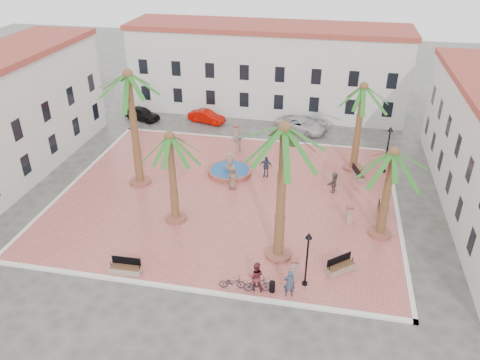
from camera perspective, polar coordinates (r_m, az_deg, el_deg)
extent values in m
plane|color=#56544F|center=(37.22, -1.51, -2.00)|extent=(120.00, 120.00, 0.00)
cube|color=#C96159|center=(37.18, -1.51, -1.90)|extent=(26.00, 22.00, 0.15)
cube|color=silver|center=(46.74, 1.48, 4.95)|extent=(26.30, 0.30, 0.16)
cube|color=silver|center=(28.65, -6.50, -13.09)|extent=(26.30, 0.30, 0.16)
cube|color=silver|center=(36.91, 18.63, -3.86)|extent=(0.30, 22.30, 0.16)
cube|color=silver|center=(41.71, -19.21, 0.04)|extent=(0.30, 22.30, 0.16)
cube|color=silver|center=(53.59, 3.28, 13.15)|extent=(30.00, 7.00, 9.00)
cube|color=#A23E32|center=(52.47, 3.43, 18.14)|extent=(30.40, 7.40, 0.50)
cube|color=black|center=(54.45, -11.38, 10.36)|extent=(1.00, 0.12, 1.60)
cube|color=black|center=(53.16, -7.57, 10.22)|extent=(1.00, 0.12, 1.60)
cube|color=black|center=(52.11, -3.60, 10.02)|extent=(1.00, 0.12, 1.60)
cube|color=black|center=(51.31, 0.52, 9.77)|extent=(1.00, 0.12, 1.60)
cube|color=black|center=(50.78, 4.73, 9.46)|extent=(1.00, 0.12, 1.60)
cube|color=black|center=(50.52, 9.00, 9.09)|extent=(1.00, 0.12, 1.60)
cube|color=black|center=(50.53, 13.29, 8.67)|extent=(1.00, 0.12, 1.60)
cube|color=black|center=(50.83, 17.54, 8.21)|extent=(1.00, 0.12, 1.60)
cube|color=black|center=(53.59, -11.70, 13.39)|extent=(1.00, 0.12, 1.60)
cube|color=black|center=(52.27, -7.79, 13.33)|extent=(1.00, 0.12, 1.60)
cube|color=black|center=(51.20, -3.70, 13.19)|extent=(1.00, 0.12, 1.60)
cube|color=black|center=(50.39, 0.53, 12.99)|extent=(1.00, 0.12, 1.60)
cube|color=black|center=(49.85, 4.87, 12.70)|extent=(1.00, 0.12, 1.60)
cube|color=black|center=(49.58, 9.27, 12.34)|extent=(1.00, 0.12, 1.60)
cube|color=black|center=(49.60, 13.68, 11.91)|extent=(1.00, 0.12, 1.60)
cube|color=black|center=(49.90, 18.05, 11.41)|extent=(1.00, 0.12, 1.60)
cube|color=black|center=(31.84, 26.45, -6.75)|extent=(0.12, 1.00, 1.60)
cube|color=black|center=(34.85, 25.21, -3.23)|extent=(0.12, 1.00, 1.60)
cube|color=black|center=(37.99, 24.17, -0.28)|extent=(0.12, 1.00, 1.60)
cube|color=black|center=(41.23, 23.30, 2.21)|extent=(0.12, 1.00, 1.60)
cube|color=black|center=(44.54, 22.55, 4.33)|extent=(0.12, 1.00, 1.60)
cube|color=black|center=(47.91, 21.90, 6.16)|extent=(0.12, 1.00, 1.60)
cube|color=black|center=(33.49, 26.28, 1.12)|extent=(0.12, 1.00, 1.60)
cube|color=black|center=(36.74, 25.11, 3.79)|extent=(0.12, 1.00, 1.60)
cube|color=black|center=(40.08, 24.13, 6.03)|extent=(0.12, 1.00, 1.60)
cube|color=black|center=(43.48, 23.29, 7.91)|extent=(0.12, 1.00, 1.60)
cube|color=black|center=(46.92, 22.57, 9.52)|extent=(0.12, 1.00, 1.60)
cube|color=silver|center=(43.14, -27.20, 6.23)|extent=(6.00, 24.00, 9.50)
cube|color=black|center=(40.92, -24.68, 1.70)|extent=(0.12, 1.00, 1.60)
cube|color=black|center=(43.84, -21.86, 4.09)|extent=(0.12, 1.00, 1.60)
cube|color=black|center=(46.93, -19.40, 6.16)|extent=(0.12, 1.00, 1.60)
cube|color=black|center=(50.14, -17.22, 7.97)|extent=(0.12, 1.00, 1.60)
cube|color=black|center=(39.76, -25.57, 5.53)|extent=(0.12, 1.00, 1.60)
cube|color=black|center=(42.77, -22.60, 7.72)|extent=(0.12, 1.00, 1.60)
cube|color=black|center=(45.92, -20.01, 9.60)|extent=(0.12, 1.00, 1.60)
cube|color=black|center=(49.20, -17.74, 11.22)|extent=(0.12, 1.00, 1.60)
cylinder|color=#A25446|center=(40.20, -1.24, 1.08)|extent=(3.79, 3.79, 0.36)
cylinder|color=#194C8C|center=(40.13, -1.24, 1.29)|extent=(3.34, 3.34, 0.05)
cylinder|color=gray|center=(40.12, -1.25, 1.31)|extent=(0.81, 0.81, 0.72)
cylinder|color=gray|center=(39.79, -1.26, 2.23)|extent=(0.54, 0.54, 1.08)
sphere|color=gray|center=(39.48, -1.27, 3.10)|extent=(0.40, 0.40, 0.40)
cylinder|color=#A25446|center=(39.61, -12.04, -0.15)|extent=(1.76, 1.76, 0.26)
cylinder|color=brown|center=(37.62, -12.75, 5.97)|extent=(0.57, 0.57, 8.94)
sphere|color=brown|center=(36.15, -13.54, 12.48)|extent=(0.77, 0.77, 0.77)
cylinder|color=#A25446|center=(34.47, -7.82, -4.58)|extent=(1.55, 1.55, 0.23)
cylinder|color=brown|center=(32.76, -8.20, 0.25)|extent=(0.50, 0.50, 6.39)
sphere|color=brown|center=(31.35, -8.61, 5.36)|extent=(0.68, 0.68, 0.68)
cylinder|color=#A25446|center=(30.80, 4.67, -9.00)|extent=(1.70, 1.70, 0.26)
cylinder|color=brown|center=(28.24, 5.04, -1.78)|extent=(0.55, 0.55, 8.77)
sphere|color=brown|center=(26.26, 5.45, 6.45)|extent=(0.74, 0.74, 0.74)
cylinder|color=#A25446|center=(34.02, 16.66, -6.17)|extent=(1.59, 1.59, 0.24)
cylinder|color=brown|center=(32.36, 17.44, -1.57)|extent=(0.52, 0.52, 6.12)
sphere|color=brown|center=(30.97, 18.27, 3.30)|extent=(0.70, 0.70, 0.70)
cylinder|color=#A25446|center=(42.10, 13.61, 1.49)|extent=(1.65, 1.65, 0.25)
cylinder|color=brown|center=(40.55, 14.22, 6.16)|extent=(0.54, 0.54, 7.21)
sphere|color=brown|center=(39.33, 14.86, 10.99)|extent=(0.72, 0.72, 0.72)
cube|color=gray|center=(30.18, -13.75, -10.61)|extent=(1.98, 0.65, 0.44)
cube|color=#56351E|center=(30.02, -13.80, -10.24)|extent=(1.87, 0.60, 0.07)
cube|color=black|center=(30.01, -13.70, -9.53)|extent=(1.86, 0.11, 0.55)
cylinder|color=black|center=(30.28, -15.47, -9.79)|extent=(0.05, 0.05, 0.33)
cylinder|color=black|center=(29.62, -12.15, -10.31)|extent=(0.05, 0.05, 0.33)
cube|color=gray|center=(30.12, 12.16, -10.49)|extent=(1.86, 1.71, 0.43)
cube|color=#56351E|center=(29.96, 12.21, -10.12)|extent=(1.75, 1.60, 0.06)
cube|color=black|center=(29.91, 11.98, -9.45)|extent=(1.43, 1.23, 0.54)
cylinder|color=black|center=(29.39, 10.85, -10.53)|extent=(0.05, 0.05, 0.32)
cylinder|color=black|center=(30.39, 13.58, -9.35)|extent=(0.05, 0.05, 0.32)
cube|color=gray|center=(35.80, 16.89, -4.10)|extent=(0.63, 1.98, 0.44)
cube|color=#56351E|center=(35.67, 16.94, -3.76)|extent=(0.57, 1.87, 0.07)
cube|color=black|center=(35.49, 16.63, -3.32)|extent=(0.08, 1.87, 0.55)
cylinder|color=black|center=(34.81, 17.05, -4.40)|extent=(0.05, 0.05, 0.33)
cylinder|color=black|center=(36.39, 16.90, -2.80)|extent=(0.05, 0.05, 0.33)
cube|color=gray|center=(40.69, 14.21, 0.53)|extent=(1.19, 1.98, 0.42)
cube|color=#56351E|center=(40.58, 14.25, 0.83)|extent=(1.10, 1.86, 0.06)
cube|color=black|center=(40.36, 14.00, 1.17)|extent=(0.66, 1.70, 0.53)
cylinder|color=black|center=(39.80, 14.73, 0.39)|extent=(0.05, 0.05, 0.32)
cylinder|color=black|center=(41.25, 13.83, 1.57)|extent=(0.05, 0.05, 0.32)
cylinder|color=black|center=(28.92, 7.90, -12.36)|extent=(0.34, 0.34, 0.15)
cylinder|color=black|center=(27.83, 8.13, -9.74)|extent=(0.11, 0.11, 3.36)
cone|color=black|center=(26.73, 8.41, -6.70)|extent=(0.41, 0.41, 0.37)
sphere|color=beige|center=(26.81, 8.38, -6.94)|extent=(0.22, 0.22, 0.22)
cylinder|color=black|center=(42.37, 17.11, 1.11)|extent=(0.37, 0.37, 0.17)
cylinder|color=black|center=(41.56, 17.48, 3.40)|extent=(0.12, 0.12, 3.73)
cone|color=black|center=(40.77, 17.90, 5.95)|extent=(0.46, 0.46, 0.41)
sphere|color=beige|center=(40.82, 17.87, 5.75)|extent=(0.25, 0.25, 0.25)
cube|color=gray|center=(28.98, 6.72, -10.74)|extent=(0.39, 0.39, 1.24)
cube|color=#A25446|center=(28.56, 6.79, -9.71)|extent=(0.48, 0.48, 0.10)
cube|color=gray|center=(46.10, -0.46, 5.68)|extent=(0.50, 0.50, 1.44)
cube|color=#A25446|center=(45.80, -0.46, 6.57)|extent=(0.62, 0.62, 0.11)
cube|color=gray|center=(34.35, 13.16, -4.23)|extent=(0.45, 0.45, 1.28)
cube|color=#A25446|center=(33.98, 13.29, -3.26)|extent=(0.56, 0.56, 0.10)
cylinder|color=black|center=(28.08, 3.95, -12.85)|extent=(0.36, 0.36, 0.69)
imported|color=#303A4D|center=(27.52, 6.04, -12.43)|extent=(0.73, 0.54, 1.83)
imported|color=black|center=(28.21, -0.96, -12.37)|extent=(1.62, 0.78, 0.82)
imported|color=maroon|center=(27.78, 1.97, -11.65)|extent=(0.96, 0.77, 1.93)
imported|color=black|center=(27.94, 2.15, -12.63)|extent=(1.73, 0.85, 1.00)
imported|color=brown|center=(37.56, -0.87, 0.25)|extent=(1.10, 0.98, 1.89)
imported|color=#334057|center=(39.42, 3.18, 1.67)|extent=(1.16, 0.64, 1.87)
imported|color=#55545A|center=(43.89, 0.01, 4.52)|extent=(0.81, 1.13, 1.59)
imported|color=#645750|center=(37.91, 11.37, -0.24)|extent=(1.07, 1.66, 1.71)
imported|color=black|center=(52.72, -11.87, 7.95)|extent=(4.46, 2.93, 1.41)
imported|color=#BB0800|center=(50.96, -4.10, 7.71)|extent=(4.24, 2.38, 1.32)
imported|color=silver|center=(49.61, 8.06, 6.90)|extent=(5.07, 3.28, 1.37)
imported|color=silver|center=(49.01, 7.44, 6.71)|extent=(5.70, 4.34, 1.44)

